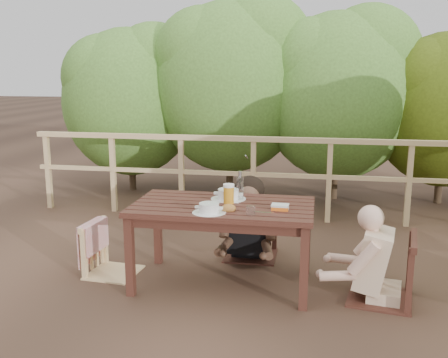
% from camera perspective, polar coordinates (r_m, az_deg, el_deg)
% --- Properties ---
extents(ground, '(60.00, 60.00, 0.00)m').
position_cam_1_polar(ground, '(4.41, -0.12, -11.65)').
color(ground, brown).
rests_on(ground, ground).
extents(table, '(1.48, 0.83, 0.69)m').
position_cam_1_polar(table, '(4.28, -0.12, -7.45)').
color(table, '#391C15').
rests_on(table, ground).
extents(chair_left, '(0.47, 0.47, 0.87)m').
position_cam_1_polar(chair_left, '(4.57, -12.51, -5.24)').
color(chair_left, '#D5B079').
rests_on(chair_left, ground).
extents(chair_far, '(0.50, 0.50, 0.99)m').
position_cam_1_polar(chair_far, '(4.87, 3.07, -3.17)').
color(chair_far, '#391C15').
rests_on(chair_far, ground).
extents(chair_right, '(0.58, 0.58, 1.02)m').
position_cam_1_polar(chair_right, '(4.14, 17.53, -6.33)').
color(chair_right, '#391C15').
rests_on(chair_right, ground).
extents(woman, '(0.51, 0.63, 1.26)m').
position_cam_1_polar(woman, '(4.86, 3.12, -1.59)').
color(woman, black).
rests_on(woman, ground).
extents(diner_right, '(0.69, 0.60, 1.24)m').
position_cam_1_polar(diner_right, '(4.11, 18.04, -4.82)').
color(diner_right, beige).
rests_on(diner_right, ground).
extents(railing, '(5.60, 0.10, 1.01)m').
position_cam_1_polar(railing, '(6.15, 3.31, 0.12)').
color(railing, '#D5B079').
rests_on(railing, ground).
extents(hedge_row, '(6.60, 1.60, 3.80)m').
position_cam_1_polar(hedge_row, '(7.18, 7.95, 12.95)').
color(hedge_row, '#456F28').
rests_on(hedge_row, ground).
extents(soup_near, '(0.26, 0.26, 0.09)m').
position_cam_1_polar(soup_near, '(3.93, -1.69, -3.36)').
color(soup_near, silver).
rests_on(soup_near, table).
extents(soup_far, '(0.30, 0.30, 0.10)m').
position_cam_1_polar(soup_far, '(4.33, 0.49, -1.79)').
color(soup_far, silver).
rests_on(soup_far, table).
extents(bread_roll, '(0.12, 0.09, 0.07)m').
position_cam_1_polar(bread_roll, '(3.97, 0.53, -3.32)').
color(bread_roll, '#96602C').
rests_on(bread_roll, table).
extents(beer_glass, '(0.09, 0.09, 0.18)m').
position_cam_1_polar(beer_glass, '(4.18, 0.53, -1.76)').
color(beer_glass, orange).
rests_on(beer_glass, table).
extents(bottle, '(0.06, 0.06, 0.26)m').
position_cam_1_polar(bottle, '(4.31, 1.81, -0.79)').
color(bottle, white).
rests_on(bottle, table).
extents(tumbler, '(0.07, 0.07, 0.08)m').
position_cam_1_polar(tumbler, '(3.87, 3.04, -3.65)').
color(tumbler, silver).
rests_on(tumbler, table).
extents(butter_tub, '(0.14, 0.10, 0.06)m').
position_cam_1_polar(butter_tub, '(4.03, 6.32, -3.25)').
color(butter_tub, white).
rests_on(butter_tub, table).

